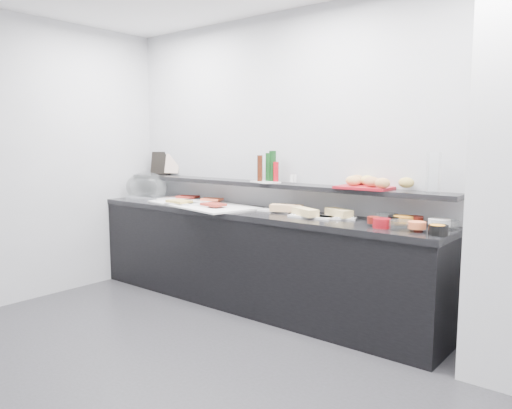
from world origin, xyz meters
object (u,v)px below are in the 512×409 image
Objects in this scene: bread_tray at (365,187)px; carafe at (433,173)px; framed_print at (161,163)px; sandwich_plate_mid at (312,216)px; condiment_tray at (265,182)px; cloche_base at (152,197)px.

carafe reaches higher than bread_tray.
framed_print reaches higher than bread_tray.
sandwich_plate_mid is 0.67m from condiment_tray.
cloche_base is 0.48m from framed_print.
sandwich_plate_mid is 1.26× the size of carafe.
bread_tray reaches higher than condiment_tray.
cloche_base is at bearing -177.36° from bread_tray.
bread_tray is (2.61, -0.09, -0.12)m from framed_print.
condiment_tray is 0.65× the size of bread_tray.
condiment_tray reaches higher than sandwich_plate_mid.
cloche_base is 1.74× the size of condiment_tray.
cloche_base is 3.03m from carafe.
carafe is (3.00, 0.18, 0.38)m from cloche_base.
framed_print is (-0.16, 0.27, 0.36)m from cloche_base.
cloche_base is 1.49m from condiment_tray.
condiment_tray is at bearing -179.17° from bread_tray.
sandwich_plate_mid is 2.27m from framed_print.
framed_print is 0.60× the size of bread_tray.
sandwich_plate_mid is at bearing -169.02° from carafe.
carafe is (0.93, 0.18, 0.39)m from sandwich_plate_mid.
bread_tray is at bearing -179.90° from carafe.
condiment_tray is 1.54m from carafe.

